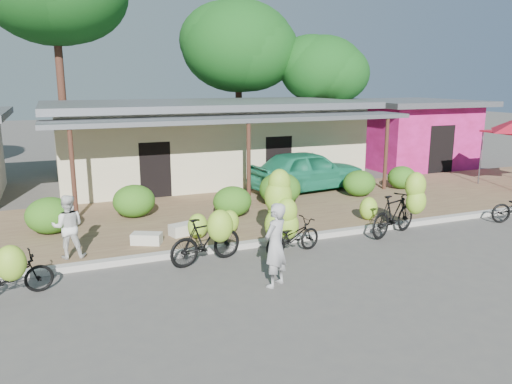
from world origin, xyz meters
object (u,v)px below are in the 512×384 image
(bike_far_left, at_px, (9,275))
(bike_right, at_px, (399,210))
(teal_van, at_px, (307,170))
(sack_far, at_px, (147,238))
(tree_near_right, at_px, (318,68))
(bystander, at_px, (68,227))
(tree_center_right, at_px, (234,44))
(bike_center, at_px, (285,218))
(vendor, at_px, (275,245))
(sack_near, at_px, (185,229))
(bike_left, at_px, (208,238))

(bike_far_left, bearing_deg, bike_right, -98.79)
(teal_van, bearing_deg, sack_far, 113.35)
(tree_near_right, bearing_deg, bystander, -137.74)
(tree_center_right, bearing_deg, tree_near_right, -26.57)
(tree_near_right, xyz_separation_m, bystander, (-13.22, -12.01, -3.99))
(teal_van, bearing_deg, bike_right, 170.38)
(bike_center, distance_m, vendor, 2.26)
(bike_center, bearing_deg, sack_near, 33.67)
(tree_center_right, xyz_separation_m, bike_far_left, (-10.40, -15.78, -5.55))
(sack_near, distance_m, vendor, 4.01)
(bystander, height_order, teal_van, teal_van)
(bike_center, bearing_deg, bystander, 63.28)
(tree_near_right, xyz_separation_m, bike_center, (-8.16, -13.17, -4.01))
(tree_center_right, distance_m, bike_right, 16.21)
(bystander, bearing_deg, bike_far_left, 65.12)
(tree_near_right, xyz_separation_m, bike_right, (-4.78, -13.29, -4.11))
(bystander, bearing_deg, sack_far, -161.32)
(tree_near_right, bearing_deg, bike_left, -127.40)
(sack_near, bearing_deg, bike_left, -89.72)
(tree_center_right, height_order, vendor, tree_center_right)
(tree_near_right, distance_m, bike_left, 17.37)
(bike_right, relative_size, teal_van, 0.45)
(bike_center, bearing_deg, bike_left, 82.07)
(bike_center, xyz_separation_m, teal_van, (3.58, 5.55, 0.05))
(tree_center_right, xyz_separation_m, bike_right, (-0.78, -15.29, -5.32))
(bystander, bearing_deg, tree_near_right, -128.95)
(tree_center_right, distance_m, bike_center, 16.58)
(tree_center_right, bearing_deg, bike_far_left, -123.38)
(bike_center, distance_m, bystander, 5.19)
(bike_far_left, xyz_separation_m, vendor, (5.09, -1.33, 0.37))
(bike_left, distance_m, bystander, 3.30)
(bike_far_left, relative_size, bike_center, 0.86)
(bike_center, distance_m, sack_far, 3.58)
(bike_right, height_order, bystander, bike_right)
(tree_center_right, bearing_deg, teal_van, -93.46)
(sack_near, height_order, sack_far, sack_near)
(bike_far_left, distance_m, teal_van, 11.60)
(sack_far, bearing_deg, teal_van, 31.00)
(bike_left, height_order, teal_van, teal_van)
(tree_center_right, relative_size, bike_right, 4.14)
(bike_far_left, height_order, bike_center, bike_center)
(tree_near_right, distance_m, teal_van, 9.73)
(bike_left, height_order, bystander, bystander)
(bike_left, bearing_deg, bike_far_left, 82.36)
(bike_left, height_order, bike_right, bike_right)
(bike_right, xyz_separation_m, bystander, (-8.44, 1.28, 0.12))
(bike_right, bearing_deg, bike_center, 68.24)
(bike_center, height_order, bike_right, bike_center)
(tree_near_right, height_order, bike_center, tree_near_right)
(vendor, bearing_deg, tree_center_right, -140.31)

